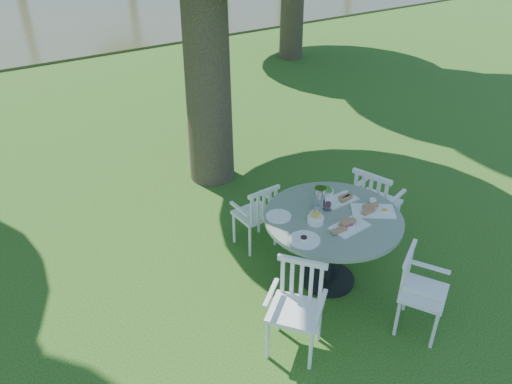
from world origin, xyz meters
TOP-DOWN VIEW (x-y plane):
  - ground at (0.00, 0.00)m, footprint 140.00×140.00m
  - table at (0.41, -0.55)m, footprint 1.36×1.36m
  - chair_ne at (1.28, -0.27)m, footprint 0.55×0.57m
  - chair_nw at (0.13, 0.33)m, footprint 0.42×0.40m
  - chair_sw at (-0.38, -1.03)m, footprint 0.59×0.60m
  - chair_se at (0.63, -1.46)m, footprint 0.56×0.55m
  - tableware at (0.40, -0.47)m, footprint 1.25×0.82m

SIDE VIEW (x-z plane):
  - ground at x=0.00m, z-range 0.00..0.00m
  - chair_nw at x=0.13m, z-range 0.07..0.88m
  - chair_se at x=0.63m, z-range 0.07..0.90m
  - chair_sw at x=-0.38m, z-range 0.08..0.94m
  - chair_ne at x=1.28m, z-range 0.08..1.00m
  - table at x=0.41m, z-range 0.24..1.06m
  - tableware at x=0.40m, z-range 0.74..0.98m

